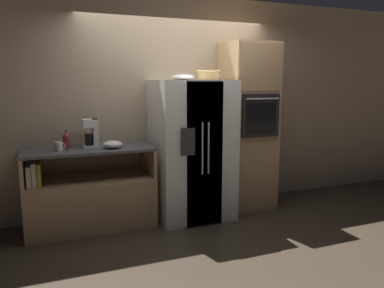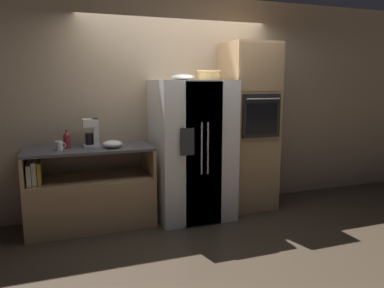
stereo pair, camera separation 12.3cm
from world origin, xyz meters
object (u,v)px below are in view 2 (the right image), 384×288
at_px(mug, 59,146).
at_px(mixing_bowl, 112,144).
at_px(wicker_basket, 208,75).
at_px(bottle_tall, 67,140).
at_px(refrigerator, 192,150).
at_px(fruit_bowl, 183,77).
at_px(coffee_maker, 92,131).
at_px(wall_oven, 248,127).

relative_size(mug, mixing_bowl, 0.54).
distance_m(wicker_basket, bottle_tall, 1.82).
bearing_deg(bottle_tall, refrigerator, -5.45).
bearing_deg(mug, fruit_bowl, -2.07).
height_order(bottle_tall, mixing_bowl, bottle_tall).
relative_size(wicker_basket, fruit_bowl, 1.09).
xyz_separation_m(bottle_tall, mixing_bowl, (0.49, -0.15, -0.06)).
distance_m(mug, coffee_maker, 0.42).
height_order(mug, mixing_bowl, mug).
xyz_separation_m(refrigerator, wicker_basket, (0.18, -0.08, 0.92)).
height_order(wicker_basket, mixing_bowl, wicker_basket).
relative_size(wall_oven, mixing_bowl, 9.74).
bearing_deg(mug, wicker_basket, -3.58).
relative_size(refrigerator, bottle_tall, 8.15).
bearing_deg(mug, coffee_maker, 19.30).
distance_m(wall_oven, mixing_bowl, 1.83).
bearing_deg(fruit_bowl, mixing_bowl, 179.34).
distance_m(refrigerator, wall_oven, 0.88).
xyz_separation_m(refrigerator, mug, (-1.57, 0.03, 0.14)).
height_order(wicker_basket, fruit_bowl, wicker_basket).
distance_m(wall_oven, coffee_maker, 2.03).
distance_m(refrigerator, wicker_basket, 0.94).
bearing_deg(mixing_bowl, bottle_tall, 162.63).
xyz_separation_m(refrigerator, bottle_tall, (-1.48, 0.14, 0.18)).
xyz_separation_m(fruit_bowl, mug, (-1.44, 0.05, -0.76)).
relative_size(fruit_bowl, mixing_bowl, 1.21).
bearing_deg(wall_oven, mixing_bowl, -176.73).
bearing_deg(coffee_maker, refrigerator, -7.76).
distance_m(wall_oven, fruit_bowl, 1.17).
height_order(refrigerator, wicker_basket, wicker_basket).
xyz_separation_m(wicker_basket, mixing_bowl, (-1.16, 0.07, -0.79)).
height_order(wall_oven, bottle_tall, wall_oven).
relative_size(fruit_bowl, coffee_maker, 0.84).
height_order(bottle_tall, mug, bottle_tall).
bearing_deg(wall_oven, fruit_bowl, -173.24).
xyz_separation_m(wall_oven, mug, (-2.41, -0.06, -0.11)).
bearing_deg(wicker_basket, fruit_bowl, 169.28).
relative_size(wall_oven, wicker_basket, 7.35).
bearing_deg(wicker_basket, mixing_bowl, 176.70).
distance_m(wicker_basket, mug, 1.92).
relative_size(wall_oven, mug, 18.17).
bearing_deg(fruit_bowl, coffee_maker, 170.15).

